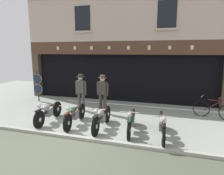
{
  "coord_description": "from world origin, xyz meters",
  "views": [
    {
      "loc": [
        2.8,
        -5.34,
        2.79
      ],
      "look_at": [
        0.31,
        2.75,
        1.23
      ],
      "focal_mm": 32.05,
      "sensor_mm": 36.0,
      "label": 1
    }
  ],
  "objects_px": {
    "motorcycle_center_left": "(75,114)",
    "shopkeeper_center": "(103,92)",
    "motorcycle_center": "(102,117)",
    "leaning_bicycle": "(214,110)",
    "advert_board_near": "(175,74)",
    "motorcycle_left": "(48,112)",
    "motorcycle_right": "(162,125)",
    "tyre_sign_pole": "(38,84)",
    "advert_board_far": "(196,74)",
    "salesman_left": "(81,90)",
    "motorcycle_center_right": "(131,121)"
  },
  "relations": [
    {
      "from": "motorcycle_center",
      "to": "leaning_bicycle",
      "type": "height_order",
      "value": "motorcycle_center"
    },
    {
      "from": "motorcycle_right",
      "to": "tyre_sign_pole",
      "type": "relative_size",
      "value": 1.2
    },
    {
      "from": "motorcycle_right",
      "to": "advert_board_near",
      "type": "distance_m",
      "value": 4.57
    },
    {
      "from": "motorcycle_center_right",
      "to": "motorcycle_right",
      "type": "bearing_deg",
      "value": 167.38
    },
    {
      "from": "motorcycle_left",
      "to": "shopkeeper_center",
      "type": "relative_size",
      "value": 1.17
    },
    {
      "from": "motorcycle_center",
      "to": "motorcycle_right",
      "type": "distance_m",
      "value": 2.13
    },
    {
      "from": "motorcycle_center_left",
      "to": "motorcycle_center",
      "type": "relative_size",
      "value": 1.0
    },
    {
      "from": "motorcycle_center_left",
      "to": "advert_board_far",
      "type": "distance_m",
      "value": 6.33
    },
    {
      "from": "motorcycle_left",
      "to": "salesman_left",
      "type": "distance_m",
      "value": 2.0
    },
    {
      "from": "motorcycle_left",
      "to": "tyre_sign_pole",
      "type": "height_order",
      "value": "tyre_sign_pole"
    },
    {
      "from": "motorcycle_center",
      "to": "tyre_sign_pole",
      "type": "bearing_deg",
      "value": -32.37
    },
    {
      "from": "salesman_left",
      "to": "advert_board_far",
      "type": "distance_m",
      "value": 5.74
    },
    {
      "from": "shopkeeper_center",
      "to": "leaning_bicycle",
      "type": "relative_size",
      "value": 1.06
    },
    {
      "from": "tyre_sign_pole",
      "to": "advert_board_near",
      "type": "relative_size",
      "value": 1.79
    },
    {
      "from": "motorcycle_center_left",
      "to": "motorcycle_center_right",
      "type": "xyz_separation_m",
      "value": [
        2.19,
        -0.05,
        -0.0
      ]
    },
    {
      "from": "motorcycle_left",
      "to": "motorcycle_center_right",
      "type": "xyz_separation_m",
      "value": [
        3.33,
        -0.02,
        -0.01
      ]
    },
    {
      "from": "motorcycle_right",
      "to": "advert_board_near",
      "type": "xyz_separation_m",
      "value": [
        0.37,
        4.4,
        1.18
      ]
    },
    {
      "from": "shopkeeper_center",
      "to": "tyre_sign_pole",
      "type": "distance_m",
      "value": 4.33
    },
    {
      "from": "motorcycle_center_left",
      "to": "motorcycle_center",
      "type": "bearing_deg",
      "value": 171.27
    },
    {
      "from": "tyre_sign_pole",
      "to": "shopkeeper_center",
      "type": "bearing_deg",
      "value": -13.84
    },
    {
      "from": "salesman_left",
      "to": "advert_board_near",
      "type": "xyz_separation_m",
      "value": [
        4.22,
        2.39,
        0.64
      ]
    },
    {
      "from": "shopkeeper_center",
      "to": "advert_board_near",
      "type": "relative_size",
      "value": 1.82
    },
    {
      "from": "tyre_sign_pole",
      "to": "advert_board_near",
      "type": "bearing_deg",
      "value": 11.33
    },
    {
      "from": "motorcycle_right",
      "to": "motorcycle_left",
      "type": "bearing_deg",
      "value": -8.36
    },
    {
      "from": "motorcycle_right",
      "to": "leaning_bicycle",
      "type": "distance_m",
      "value": 3.27
    },
    {
      "from": "shopkeeper_center",
      "to": "advert_board_near",
      "type": "distance_m",
      "value": 4.03
    },
    {
      "from": "motorcycle_center_left",
      "to": "leaning_bicycle",
      "type": "relative_size",
      "value": 1.24
    },
    {
      "from": "motorcycle_center_left",
      "to": "advert_board_far",
      "type": "relative_size",
      "value": 2.2
    },
    {
      "from": "tyre_sign_pole",
      "to": "advert_board_far",
      "type": "height_order",
      "value": "advert_board_far"
    },
    {
      "from": "motorcycle_right",
      "to": "shopkeeper_center",
      "type": "height_order",
      "value": "shopkeeper_center"
    },
    {
      "from": "advert_board_near",
      "to": "shopkeeper_center",
      "type": "bearing_deg",
      "value": -141.08
    },
    {
      "from": "motorcycle_center_right",
      "to": "advert_board_far",
      "type": "height_order",
      "value": "advert_board_far"
    },
    {
      "from": "advert_board_near",
      "to": "tyre_sign_pole",
      "type": "bearing_deg",
      "value": -168.67
    },
    {
      "from": "motorcycle_left",
      "to": "advert_board_near",
      "type": "xyz_separation_m",
      "value": [
        4.74,
        4.24,
        1.18
      ]
    },
    {
      "from": "motorcycle_center_left",
      "to": "shopkeeper_center",
      "type": "bearing_deg",
      "value": -111.92
    },
    {
      "from": "motorcycle_right",
      "to": "shopkeeper_center",
      "type": "xyz_separation_m",
      "value": [
        -2.73,
        1.9,
        0.54
      ]
    },
    {
      "from": "advert_board_far",
      "to": "motorcycle_right",
      "type": "bearing_deg",
      "value": -106.85
    },
    {
      "from": "motorcycle_center_right",
      "to": "tyre_sign_pole",
      "type": "height_order",
      "value": "tyre_sign_pole"
    },
    {
      "from": "motorcycle_left",
      "to": "advert_board_far",
      "type": "xyz_separation_m",
      "value": [
        5.7,
        4.24,
        1.23
      ]
    },
    {
      "from": "salesman_left",
      "to": "advert_board_near",
      "type": "distance_m",
      "value": 4.89
    },
    {
      "from": "motorcycle_center",
      "to": "leaning_bicycle",
      "type": "relative_size",
      "value": 1.24
    },
    {
      "from": "motorcycle_center_right",
      "to": "shopkeeper_center",
      "type": "xyz_separation_m",
      "value": [
        -1.68,
        1.76,
        0.56
      ]
    },
    {
      "from": "advert_board_near",
      "to": "advert_board_far",
      "type": "bearing_deg",
      "value": -0.0
    },
    {
      "from": "salesman_left",
      "to": "leaning_bicycle",
      "type": "relative_size",
      "value": 1.05
    },
    {
      "from": "advert_board_far",
      "to": "advert_board_near",
      "type": "bearing_deg",
      "value": 180.0
    },
    {
      "from": "motorcycle_right",
      "to": "advert_board_near",
      "type": "bearing_deg",
      "value": -101.14
    },
    {
      "from": "motorcycle_center_left",
      "to": "tyre_sign_pole",
      "type": "bearing_deg",
      "value": -42.03
    },
    {
      "from": "salesman_left",
      "to": "motorcycle_center_right",
      "type": "bearing_deg",
      "value": 150.68
    },
    {
      "from": "leaning_bicycle",
      "to": "motorcycle_center_right",
      "type": "bearing_deg",
      "value": 145.62
    },
    {
      "from": "tyre_sign_pole",
      "to": "leaning_bicycle",
      "type": "bearing_deg",
      "value": -2.15
    }
  ]
}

